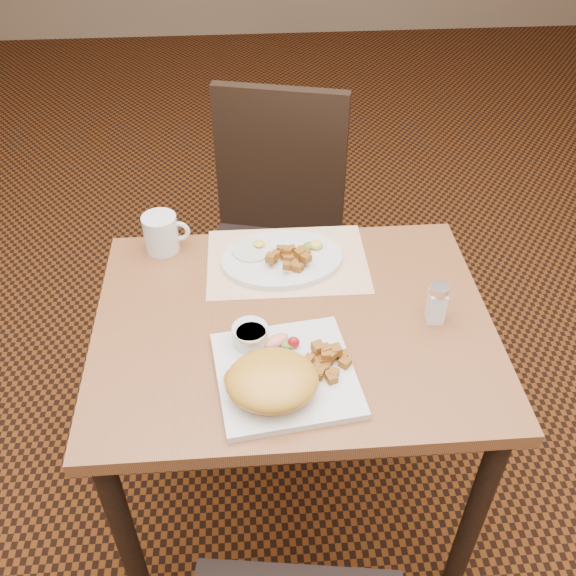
# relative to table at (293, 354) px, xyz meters

# --- Properties ---
(ground) EXTENTS (8.00, 8.00, 0.00)m
(ground) POSITION_rel_table_xyz_m (0.00, 0.00, -0.64)
(ground) COLOR black
(ground) RESTS_ON ground
(table) EXTENTS (0.90, 0.70, 0.75)m
(table) POSITION_rel_table_xyz_m (0.00, 0.00, 0.00)
(table) COLOR brown
(table) RESTS_ON ground
(chair_far) EXTENTS (0.51, 0.52, 0.97)m
(chair_far) POSITION_rel_table_xyz_m (-0.01, 0.65, -0.10)
(chair_far) COLOR black
(chair_far) RESTS_ON ground
(placemat) EXTENTS (0.40, 0.28, 0.00)m
(placemat) POSITION_rel_table_xyz_m (0.00, 0.22, 0.11)
(placemat) COLOR white
(placemat) RESTS_ON table
(plate_square) EXTENTS (0.31, 0.31, 0.02)m
(plate_square) POSITION_rel_table_xyz_m (-0.03, -0.16, 0.12)
(plate_square) COLOR silver
(plate_square) RESTS_ON table
(plate_oval) EXTENTS (0.33, 0.26, 0.02)m
(plate_oval) POSITION_rel_table_xyz_m (-0.01, 0.21, 0.12)
(plate_oval) COLOR silver
(plate_oval) RESTS_ON placemat
(hollandaise_mound) EXTENTS (0.19, 0.17, 0.07)m
(hollandaise_mound) POSITION_rel_table_xyz_m (-0.06, -0.21, 0.16)
(hollandaise_mound) COLOR gold
(hollandaise_mound) RESTS_ON plate_square
(ramekin) EXTENTS (0.08, 0.08, 0.04)m
(ramekin) POSITION_rel_table_xyz_m (-0.10, -0.08, 0.15)
(ramekin) COLOR silver
(ramekin) RESTS_ON plate_square
(garnish_sq) EXTENTS (0.09, 0.06, 0.03)m
(garnish_sq) POSITION_rel_table_xyz_m (-0.03, -0.09, 0.14)
(garnish_sq) COLOR #387223
(garnish_sq) RESTS_ON plate_square
(fried_egg) EXTENTS (0.10, 0.10, 0.02)m
(fried_egg) POSITION_rel_table_xyz_m (-0.08, 0.24, 0.13)
(fried_egg) COLOR white
(fried_egg) RESTS_ON plate_oval
(garnish_ov) EXTENTS (0.05, 0.03, 0.02)m
(garnish_ov) POSITION_rel_table_xyz_m (0.07, 0.24, 0.14)
(garnish_ov) COLOR #387223
(garnish_ov) RESTS_ON plate_oval
(salt_shaker) EXTENTS (0.05, 0.05, 0.10)m
(salt_shaker) POSITION_rel_table_xyz_m (0.32, -0.02, 0.16)
(salt_shaker) COLOR white
(salt_shaker) RESTS_ON table
(coffee_mug) EXTENTS (0.12, 0.09, 0.10)m
(coffee_mug) POSITION_rel_table_xyz_m (-0.31, 0.29, 0.16)
(coffee_mug) COLOR silver
(coffee_mug) RESTS_ON table
(home_fries_sq) EXTENTS (0.10, 0.10, 0.04)m
(home_fries_sq) POSITION_rel_table_xyz_m (0.05, -0.15, 0.14)
(home_fries_sq) COLOR #A3601A
(home_fries_sq) RESTS_ON plate_square
(home_fries_ov) EXTENTS (0.12, 0.11, 0.04)m
(home_fries_ov) POSITION_rel_table_xyz_m (0.01, 0.20, 0.14)
(home_fries_ov) COLOR #A3601A
(home_fries_ov) RESTS_ON plate_oval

